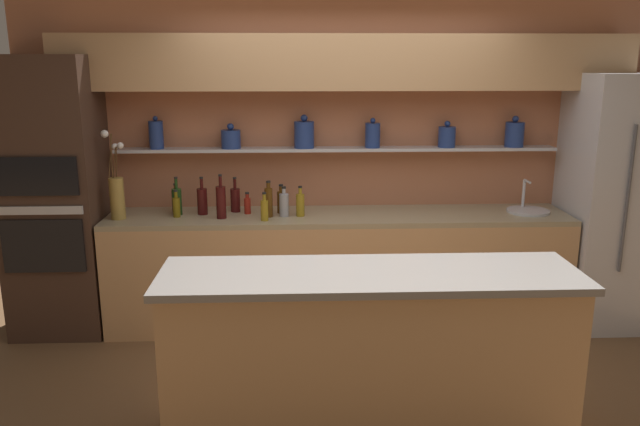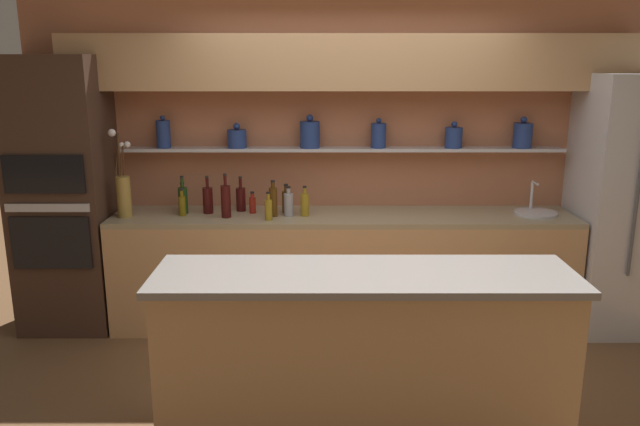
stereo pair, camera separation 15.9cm
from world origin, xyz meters
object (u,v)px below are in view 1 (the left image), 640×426
(bottle_wine_1, at_px, (177,201))
(flower_vase, at_px, (116,192))
(bottle_oil_6, at_px, (300,204))
(bottle_spirit_8, at_px, (176,200))
(bottle_spirit_4, at_px, (284,204))
(bottle_sauce_9, at_px, (247,205))
(bottle_wine_5, at_px, (235,199))
(sink_fixture, at_px, (528,209))
(bottle_wine_10, at_px, (202,201))
(bottle_spirit_7, at_px, (281,201))
(bottle_oil_11, at_px, (176,206))
(refrigerator, at_px, (620,202))
(oven_tower, at_px, (55,198))
(bottle_oil_0, at_px, (264,209))
(bottle_wine_2, at_px, (221,202))
(bottle_spirit_3, at_px, (269,201))

(bottle_wine_1, bearing_deg, flower_vase, -165.65)
(bottle_oil_6, distance_m, bottle_spirit_8, 1.01)
(bottle_spirit_4, height_order, bottle_sauce_9, bottle_spirit_4)
(bottle_wine_5, bearing_deg, bottle_spirit_8, 176.84)
(sink_fixture, xyz_separation_m, bottle_spirit_4, (-1.95, -0.06, 0.07))
(bottle_wine_10, bearing_deg, flower_vase, -169.64)
(bottle_spirit_7, bearing_deg, sink_fixture, -1.51)
(bottle_sauce_9, xyz_separation_m, bottle_oil_11, (-0.54, -0.09, 0.01))
(refrigerator, xyz_separation_m, oven_tower, (-4.44, 0.04, 0.07))
(oven_tower, xyz_separation_m, bottle_spirit_4, (1.77, -0.04, -0.06))
(bottle_wine_10, relative_size, bottle_oil_11, 1.40)
(refrigerator, distance_m, bottle_oil_0, 2.83)
(flower_vase, xyz_separation_m, bottle_spirit_8, (0.41, 0.22, -0.12))
(bottle_spirit_4, relative_size, bottle_wine_10, 0.79)
(bottle_wine_2, bearing_deg, bottle_sauce_9, 36.84)
(flower_vase, xyz_separation_m, bottle_wine_10, (0.63, 0.12, -0.10))
(refrigerator, xyz_separation_m, bottle_oil_0, (-2.82, -0.14, 0.00))
(bottle_spirit_3, xyz_separation_m, bottle_spirit_8, (-0.75, 0.21, -0.03))
(bottle_wine_1, xyz_separation_m, bottle_sauce_9, (0.55, 0.01, -0.04))
(bottle_oil_11, bearing_deg, bottle_spirit_3, -1.76)
(bottle_spirit_3, xyz_separation_m, bottle_wine_10, (-0.53, 0.10, -0.01))
(bottle_wine_10, bearing_deg, bottle_spirit_7, 1.82)
(bottle_wine_1, relative_size, bottle_wine_5, 1.07)
(bottle_sauce_9, bearing_deg, bottle_oil_11, -170.87)
(bottle_wine_5, bearing_deg, bottle_oil_0, -50.28)
(bottle_oil_11, bearing_deg, bottle_spirit_7, 7.09)
(refrigerator, height_order, bottle_oil_6, refrigerator)
(refrigerator, height_order, bottle_oil_11, refrigerator)
(bottle_spirit_3, bearing_deg, flower_vase, -179.39)
(bottle_wine_2, bearing_deg, bottle_wine_1, 159.92)
(sink_fixture, bearing_deg, flower_vase, -178.53)
(flower_vase, height_order, bottle_oil_11, flower_vase)
(refrigerator, distance_m, bottle_wine_10, 3.32)
(bottle_oil_6, height_order, bottle_spirit_7, bottle_oil_6)
(bottle_spirit_3, bearing_deg, sink_fixture, 1.95)
(bottle_spirit_4, distance_m, bottle_wine_10, 0.65)
(bottle_spirit_7, bearing_deg, bottle_spirit_4, -77.38)
(oven_tower, bearing_deg, bottle_sauce_9, 1.94)
(oven_tower, bearing_deg, bottle_oil_6, -1.33)
(bottle_spirit_8, bearing_deg, bottle_oil_6, -10.89)
(flower_vase, bearing_deg, bottle_spirit_3, 0.61)
(bottle_spirit_3, xyz_separation_m, bottle_wine_5, (-0.27, 0.18, -0.02))
(bottle_wine_5, xyz_separation_m, bottle_spirit_8, (-0.47, 0.03, -0.01))
(bottle_sauce_9, bearing_deg, bottle_wine_1, -178.90)
(bottle_wine_10, bearing_deg, refrigerator, -1.38)
(bottle_spirit_3, bearing_deg, bottle_oil_0, -103.33)
(bottle_wine_2, bearing_deg, oven_tower, 175.89)
(bottle_oil_0, xyz_separation_m, bottle_sauce_9, (-0.15, 0.23, -0.02))
(bottle_spirit_8, height_order, bottle_wine_10, bottle_wine_10)
(flower_vase, bearing_deg, bottle_spirit_4, 1.21)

